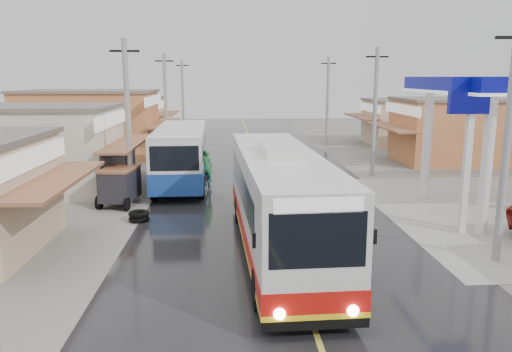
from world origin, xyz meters
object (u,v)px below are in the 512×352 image
object	(u,v)px
second_bus	(181,154)
tricycle_near	(119,184)
tyre_stack	(139,216)
cyclist	(207,176)
coach_bus	(279,202)
tricycle_far	(120,160)

from	to	relation	value
second_bus	tricycle_near	bearing A→B (deg)	-120.20
tricycle_near	tyre_stack	world-z (taller)	tricycle_near
cyclist	tricycle_near	world-z (taller)	cyclist
coach_bus	cyclist	bearing A→B (deg)	103.36
tricycle_near	tyre_stack	bearing A→B (deg)	-55.75
cyclist	tricycle_far	world-z (taller)	cyclist
tyre_stack	second_bus	bearing A→B (deg)	81.03
coach_bus	tricycle_near	size ratio (longest dim) A/B	4.80
second_bus	cyclist	size ratio (longest dim) A/B	4.50
tricycle_far	second_bus	bearing A→B (deg)	-26.64
coach_bus	tyre_stack	xyz separation A→B (m)	(-5.69, 4.25, -1.65)
coach_bus	tricycle_far	xyz separation A→B (m)	(-8.77, 15.22, -0.94)
second_bus	tyre_stack	size ratio (longest dim) A/B	11.23
coach_bus	second_bus	bearing A→B (deg)	108.37
second_bus	tyre_stack	bearing A→B (deg)	-100.54
second_bus	cyclist	distance (m)	2.23
coach_bus	cyclist	xyz separation A→B (m)	(-2.99, 10.55, -1.15)
second_bus	tricycle_near	xyz separation A→B (m)	(-2.58, -4.73, -0.72)
second_bus	tricycle_far	size ratio (longest dim) A/B	4.25
coach_bus	tyre_stack	distance (m)	7.29
cyclist	tyre_stack	distance (m)	6.86
cyclist	tyre_stack	size ratio (longest dim) A/B	2.49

